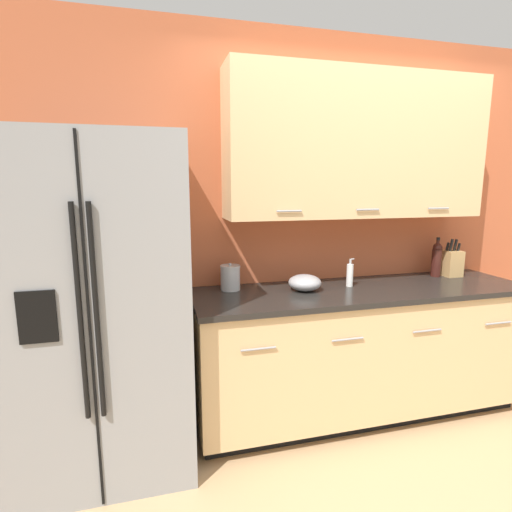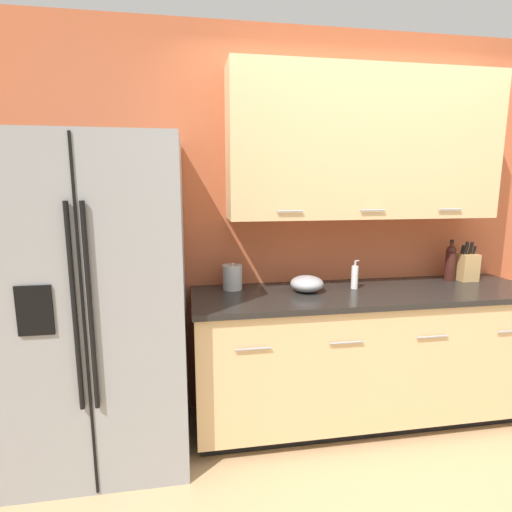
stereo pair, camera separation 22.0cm
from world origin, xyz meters
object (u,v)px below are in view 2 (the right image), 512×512
object	(u,v)px
soap_dispenser	(355,277)
steel_canister	(232,277)
wine_bottle	(450,262)
mixing_bowl	(307,284)
refrigerator	(101,304)
knife_block	(467,266)

from	to	relation	value
soap_dispenser	steel_canister	size ratio (longest dim) A/B	1.06
wine_bottle	soap_dispenser	bearing A→B (deg)	-172.43
wine_bottle	mixing_bowl	bearing A→B (deg)	-173.53
mixing_bowl	soap_dispenser	bearing A→B (deg)	3.93
refrigerator	soap_dispenser	world-z (taller)	refrigerator
knife_block	mixing_bowl	world-z (taller)	knife_block
refrigerator	mixing_bowl	xyz separation A→B (m)	(1.24, 0.10, 0.04)
knife_block	soap_dispenser	world-z (taller)	knife_block
refrigerator	steel_canister	bearing A→B (deg)	17.07
soap_dispenser	steel_canister	world-z (taller)	soap_dispenser
knife_block	wine_bottle	world-z (taller)	wine_bottle
steel_canister	mixing_bowl	size ratio (longest dim) A/B	0.84
wine_bottle	mixing_bowl	xyz separation A→B (m)	(-1.10, -0.12, -0.08)
knife_block	soap_dispenser	size ratio (longest dim) A/B	1.50
refrigerator	wine_bottle	distance (m)	2.36
wine_bottle	soap_dispenser	world-z (taller)	wine_bottle
wine_bottle	soap_dispenser	distance (m)	0.77
refrigerator	knife_block	world-z (taller)	refrigerator
steel_canister	mixing_bowl	world-z (taller)	steel_canister
knife_block	steel_canister	world-z (taller)	knife_block
wine_bottle	steel_canister	xyz separation A→B (m)	(-1.57, 0.01, -0.05)
refrigerator	steel_canister	distance (m)	0.82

